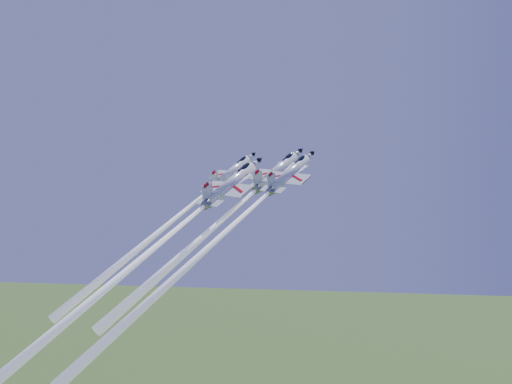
# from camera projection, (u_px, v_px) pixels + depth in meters

# --- Properties ---
(jet_lead) EXTENTS (27.09, 37.26, 38.83)m
(jet_lead) POSITION_uv_depth(u_px,v_px,m) (222.00, 220.00, 108.42)
(jet_lead) COLOR silver
(jet_left) EXTENTS (25.39, 35.07, 37.02)m
(jet_left) POSITION_uv_depth(u_px,v_px,m) (174.00, 219.00, 111.75)
(jet_left) COLOR silver
(jet_right) EXTENTS (29.33, 40.68, 44.56)m
(jet_right) POSITION_uv_depth(u_px,v_px,m) (217.00, 240.00, 98.29)
(jet_right) COLOR silver
(jet_slot) EXTENTS (34.29, 47.59, 52.44)m
(jet_slot) POSITION_uv_depth(u_px,v_px,m) (135.00, 264.00, 97.31)
(jet_slot) COLOR silver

